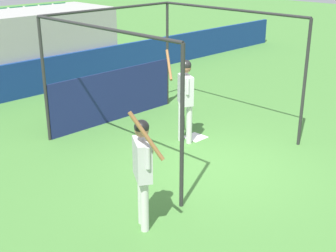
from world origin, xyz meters
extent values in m
plane|color=#477F38|center=(0.00, 0.00, 0.00)|extent=(60.00, 60.00, 0.00)
cube|color=navy|center=(0.00, 7.03, 0.54)|extent=(24.00, 0.12, 1.07)
cube|color=#9E9E99|center=(0.00, 8.29, 1.16)|extent=(6.50, 2.40, 2.32)
cube|color=#1E6B3D|center=(-0.27, 7.49, 1.12)|extent=(0.45, 0.40, 0.10)
cube|color=#1E6B3D|center=(-0.27, 7.67, 1.35)|extent=(0.45, 0.06, 0.40)
cube|color=#1E6B3D|center=(0.27, 7.49, 1.12)|extent=(0.45, 0.40, 0.10)
cube|color=#1E6B3D|center=(0.27, 7.67, 1.35)|extent=(0.45, 0.06, 0.40)
cube|color=#1E6B3D|center=(0.83, 7.49, 1.12)|extent=(0.45, 0.40, 0.10)
cube|color=#1E6B3D|center=(0.83, 7.67, 1.35)|extent=(0.45, 0.06, 0.40)
cube|color=#1E6B3D|center=(1.38, 7.49, 1.12)|extent=(0.45, 0.40, 0.10)
cube|color=#1E6B3D|center=(1.38, 7.67, 1.35)|extent=(0.45, 0.06, 0.40)
cube|color=#1E6B3D|center=(1.93, 7.49, 1.12)|extent=(0.45, 0.40, 0.10)
cube|color=#1E6B3D|center=(1.93, 7.67, 1.35)|extent=(0.45, 0.06, 0.40)
cube|color=#1E6B3D|center=(2.48, 7.49, 1.12)|extent=(0.45, 0.40, 0.10)
cube|color=#1E6B3D|center=(2.48, 7.67, 1.35)|extent=(0.45, 0.06, 0.40)
cube|color=#1E6B3D|center=(-0.27, 8.29, 1.52)|extent=(0.45, 0.40, 0.10)
cube|color=#1E6B3D|center=(0.27, 8.29, 1.52)|extent=(0.45, 0.40, 0.10)
cube|color=#1E6B3D|center=(0.27, 8.47, 1.75)|extent=(0.45, 0.06, 0.40)
cube|color=#1E6B3D|center=(0.83, 8.29, 1.52)|extent=(0.45, 0.40, 0.10)
cube|color=#1E6B3D|center=(0.83, 8.47, 1.75)|extent=(0.45, 0.06, 0.40)
cube|color=#1E6B3D|center=(1.38, 8.29, 1.52)|extent=(0.45, 0.40, 0.10)
cube|color=#1E6B3D|center=(1.38, 8.47, 1.75)|extent=(0.45, 0.06, 0.40)
cube|color=#1E6B3D|center=(1.93, 8.29, 1.52)|extent=(0.45, 0.40, 0.10)
cube|color=#1E6B3D|center=(1.93, 8.47, 1.75)|extent=(0.45, 0.06, 0.40)
cube|color=#1E6B3D|center=(2.48, 8.29, 1.52)|extent=(0.45, 0.40, 0.10)
cube|color=#1E6B3D|center=(2.48, 8.47, 1.75)|extent=(0.45, 0.06, 0.40)
cube|color=#1E6B3D|center=(0.27, 9.09, 1.92)|extent=(0.45, 0.40, 0.10)
cube|color=#1E6B3D|center=(0.27, 9.27, 2.15)|extent=(0.45, 0.06, 0.40)
cube|color=#1E6B3D|center=(0.83, 9.09, 1.92)|extent=(0.45, 0.40, 0.10)
cube|color=#1E6B3D|center=(0.83, 9.27, 2.15)|extent=(0.45, 0.06, 0.40)
cube|color=#1E6B3D|center=(1.38, 9.09, 1.92)|extent=(0.45, 0.40, 0.10)
cube|color=#1E6B3D|center=(1.38, 9.27, 2.15)|extent=(0.45, 0.06, 0.40)
cube|color=#1E6B3D|center=(1.93, 9.09, 1.92)|extent=(0.45, 0.40, 0.10)
cube|color=#1E6B3D|center=(1.93, 9.27, 2.15)|extent=(0.45, 0.06, 0.40)
cube|color=#1E6B3D|center=(2.48, 9.09, 1.92)|extent=(0.45, 0.40, 0.10)
cube|color=#1E6B3D|center=(2.48, 9.27, 2.15)|extent=(0.45, 0.06, 0.40)
cylinder|color=#282828|center=(-1.61, -0.55, 1.40)|extent=(0.07, 0.07, 2.79)
cylinder|color=#282828|center=(2.20, -0.55, 1.40)|extent=(0.07, 0.07, 2.79)
cylinder|color=#282828|center=(-1.61, 3.63, 1.40)|extent=(0.07, 0.07, 2.79)
cylinder|color=#282828|center=(2.20, 3.63, 1.40)|extent=(0.07, 0.07, 2.79)
cylinder|color=#282828|center=(-1.61, 1.54, 2.79)|extent=(0.06, 4.17, 0.06)
cylinder|color=#282828|center=(2.20, 1.54, 2.79)|extent=(0.06, 4.17, 0.06)
cylinder|color=#282828|center=(0.29, 3.63, 2.79)|extent=(3.81, 0.06, 0.06)
cube|color=navy|center=(0.29, 3.61, 0.65)|extent=(3.74, 0.03, 1.30)
cube|color=white|center=(0.86, 1.36, 0.01)|extent=(0.44, 0.44, 0.02)
cylinder|color=silver|center=(0.52, 1.24, 0.45)|extent=(0.18, 0.18, 0.91)
cylinder|color=silver|center=(0.50, 1.48, 0.45)|extent=(0.18, 0.18, 0.91)
cube|color=#B7B7B7|center=(0.51, 1.36, 1.23)|extent=(0.41, 0.51, 0.64)
sphere|color=brown|center=(0.51, 1.36, 1.72)|extent=(0.23, 0.23, 0.23)
sphere|color=black|center=(0.51, 1.36, 1.77)|extent=(0.24, 0.24, 0.24)
cylinder|color=#B7B7B7|center=(0.36, 1.16, 1.37)|extent=(0.09, 0.09, 0.35)
cylinder|color=#B7B7B7|center=(0.59, 1.59, 1.37)|extent=(0.09, 0.09, 0.35)
cylinder|color=brown|center=(0.37, 1.73, 1.75)|extent=(0.50, 0.62, 0.54)
sphere|color=brown|center=(0.65, 1.52, 1.50)|extent=(0.08, 0.08, 0.08)
cylinder|color=silver|center=(-2.43, -0.47, 0.43)|extent=(0.18, 0.18, 0.86)
cylinder|color=silver|center=(-2.55, -0.66, 0.43)|extent=(0.18, 0.18, 0.86)
cube|color=#B7B7B7|center=(-2.49, -0.56, 1.16)|extent=(0.45, 0.54, 0.61)
sphere|color=#A37556|center=(-2.49, -0.56, 1.63)|extent=(0.21, 0.21, 0.21)
sphere|color=black|center=(-2.49, -0.56, 1.68)|extent=(0.23, 0.23, 0.23)
cylinder|color=#B7B7B7|center=(-2.32, -0.36, 1.30)|extent=(0.10, 0.10, 0.33)
cylinder|color=#B7B7B7|center=(-2.59, -0.81, 1.30)|extent=(0.10, 0.10, 0.33)
cylinder|color=brown|center=(-2.68, -0.87, 1.68)|extent=(0.34, 0.47, 0.71)
sphere|color=brown|center=(-2.48, -0.74, 1.34)|extent=(0.08, 0.08, 0.08)
camera|label=1|loc=(-6.70, -5.34, 4.10)|focal=50.00mm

